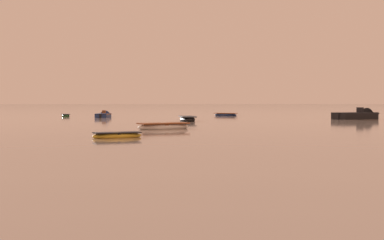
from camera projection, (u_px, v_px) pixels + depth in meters
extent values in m
cube|color=navy|center=(103.00, 116.00, 72.04)|extent=(1.96, 3.85, 0.73)
cone|color=navy|center=(106.00, 116.00, 73.97)|extent=(1.58, 1.32, 1.46)
cube|color=brown|center=(103.00, 114.00, 72.07)|extent=(2.00, 3.93, 0.08)
cube|color=brown|center=(104.00, 112.00, 72.59)|extent=(0.52, 0.38, 0.40)
cube|color=black|center=(100.00, 116.00, 70.23)|extent=(0.32, 0.26, 0.52)
cube|color=black|center=(355.00, 117.00, 65.39)|extent=(6.02, 4.36, 1.09)
cone|color=black|center=(372.00, 117.00, 66.79)|extent=(2.47, 2.71, 2.19)
cube|color=black|center=(355.00, 113.00, 65.40)|extent=(6.15, 4.45, 0.12)
cube|color=black|center=(360.00, 110.00, 65.77)|extent=(0.74, 0.86, 0.61)
cube|color=black|center=(338.00, 116.00, 64.07)|extent=(0.49, 0.54, 0.78)
ellipsoid|color=navy|center=(226.00, 115.00, 80.54)|extent=(3.70, 3.16, 0.58)
cube|color=brown|center=(226.00, 113.00, 80.53)|extent=(3.45, 2.97, 0.08)
cube|color=brown|center=(226.00, 114.00, 80.53)|extent=(0.85, 1.05, 0.06)
ellipsoid|color=white|center=(163.00, 127.00, 42.26)|extent=(4.56, 3.09, 0.68)
cube|color=brown|center=(163.00, 123.00, 42.25)|extent=(4.23, 2.92, 0.09)
cube|color=brown|center=(163.00, 125.00, 42.25)|extent=(0.78, 1.33, 0.07)
ellipsoid|color=#23602D|center=(66.00, 116.00, 77.18)|extent=(1.74, 3.23, 0.48)
cube|color=black|center=(66.00, 114.00, 77.17)|extent=(1.66, 2.98, 0.06)
cube|color=black|center=(66.00, 115.00, 77.17)|extent=(0.96, 0.41, 0.05)
ellipsoid|color=black|center=(187.00, 119.00, 59.57)|extent=(1.77, 4.74, 0.74)
cube|color=#33383F|center=(187.00, 117.00, 59.56)|extent=(1.72, 4.37, 0.10)
cube|color=#33383F|center=(187.00, 118.00, 59.56)|extent=(1.45, 0.35, 0.07)
ellipsoid|color=gold|center=(117.00, 136.00, 32.08)|extent=(3.19, 1.97, 0.48)
cube|color=black|center=(117.00, 133.00, 32.07)|extent=(2.95, 1.87, 0.06)
cube|color=black|center=(117.00, 134.00, 32.08)|extent=(0.49, 0.94, 0.05)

